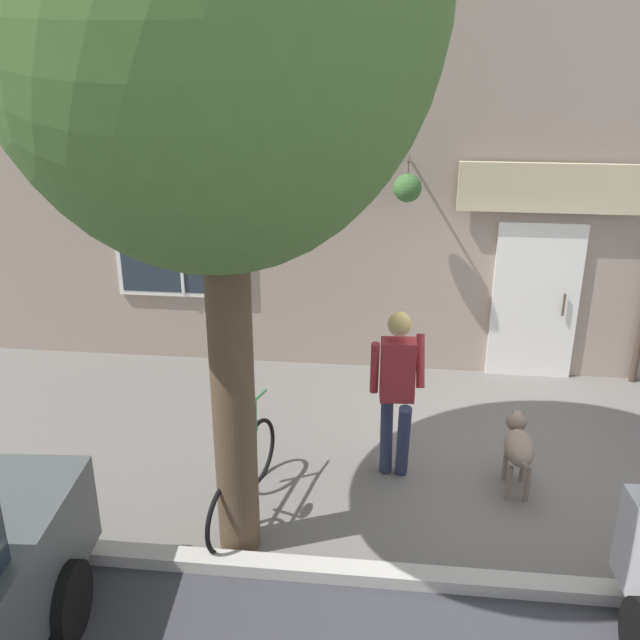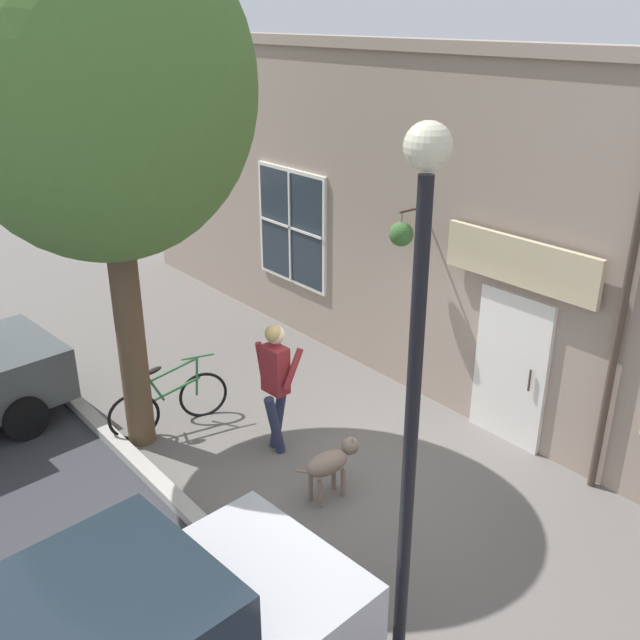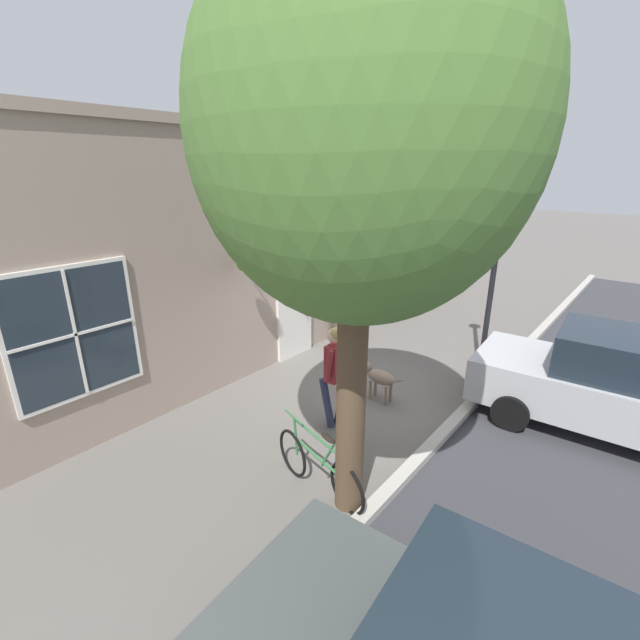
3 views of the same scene
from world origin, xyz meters
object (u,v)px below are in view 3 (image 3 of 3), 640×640
pedestrian_walking (335,367)px  parked_car_mid_block (619,386)px  leaning_bicycle (318,467)px  street_tree_by_curb (357,145)px  dog_on_leash (378,376)px  street_lamp (499,230)px

pedestrian_walking → parked_car_mid_block: bearing=36.9°
leaning_bicycle → parked_car_mid_block: bearing=55.3°
pedestrian_walking → street_tree_by_curb: street_tree_by_curb is taller
leaning_bicycle → parked_car_mid_block: parked_car_mid_block is taller
dog_on_leash → street_lamp: (1.17, 2.26, 2.62)m
parked_car_mid_block → street_lamp: street_lamp is taller
dog_on_leash → street_lamp: 3.65m
leaning_bicycle → parked_car_mid_block: 5.12m
dog_on_leash → street_lamp: bearing=62.7°
dog_on_leash → parked_car_mid_block: bearing=23.4°
dog_on_leash → street_tree_by_curb: 4.88m
pedestrian_walking → parked_car_mid_block: (3.71, 2.78, -0.23)m
pedestrian_walking → street_lamp: 4.22m
parked_car_mid_block → leaning_bicycle: bearing=-124.7°
pedestrian_walking → dog_on_leash: (0.11, 1.23, -0.62)m
leaning_bicycle → street_lamp: (0.46, 4.89, 2.73)m
pedestrian_walking → street_tree_by_curb: (1.30, -1.38, 3.34)m
street_tree_by_curb → leaning_bicycle: (-0.49, -0.03, -4.06)m
leaning_bicycle → street_lamp: street_lamp is taller
pedestrian_walking → street_lamp: size_ratio=0.38×
street_tree_by_curb → street_lamp: street_tree_by_curb is taller
leaning_bicycle → parked_car_mid_block: size_ratio=0.39×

